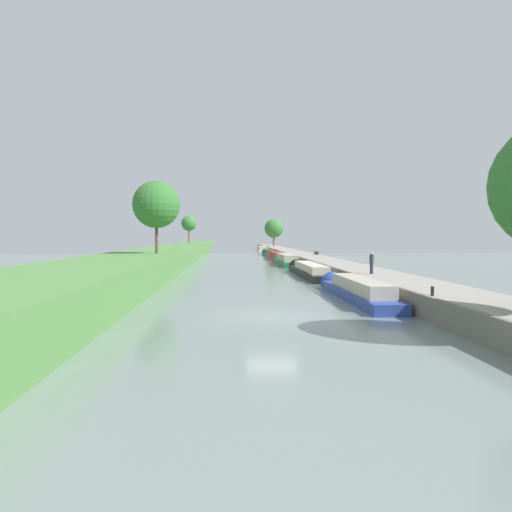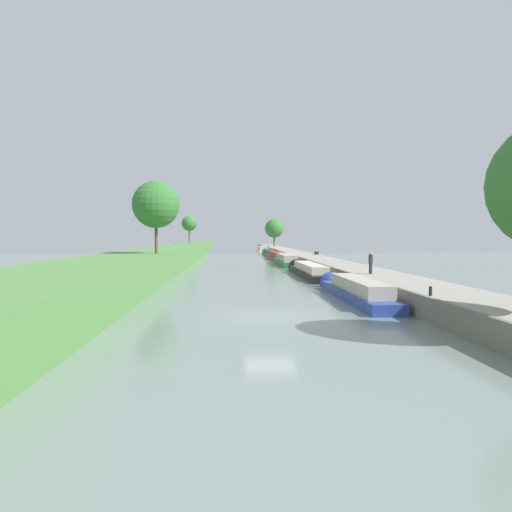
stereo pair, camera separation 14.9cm
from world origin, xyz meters
name	(u,v)px [view 1 (the left image)]	position (x,y,z in m)	size (l,w,h in m)	color
ground_plane	(272,316)	(0.00, 0.00, 0.00)	(160.00, 160.00, 0.00)	slate
left_grassy_bank	(40,296)	(-11.24, 0.00, 1.09)	(7.87, 260.00, 2.18)	#518442
right_towpath	(456,303)	(9.37, 0.00, 0.56)	(4.14, 260.00, 1.12)	gray
stone_quay	(414,303)	(7.18, 0.00, 0.59)	(0.25, 260.00, 1.17)	#6B665B
narrowboat_blue	(355,290)	(5.87, 6.23, 0.56)	(1.85, 13.72, 1.95)	#283D93
narrowboat_black	(308,270)	(5.74, 23.30, 0.53)	(1.92, 16.64, 1.90)	black
narrowboat_green	(286,260)	(5.56, 40.72, 0.60)	(2.15, 14.50, 2.18)	#1E6033
narrowboat_red	(276,256)	(5.74, 55.07, 0.51)	(2.07, 13.72, 1.97)	maroon
narrowboat_teal	(268,253)	(5.73, 70.96, 0.48)	(1.87, 15.94, 1.78)	#195B60
narrowboat_cream	(262,250)	(5.60, 88.64, 0.56)	(2.19, 15.78, 2.13)	beige
tree_rightbank_midnear	(274,228)	(9.76, 101.84, 5.87)	(5.03, 5.03, 7.28)	brown
tree_leftbank_downstream	(156,205)	(-9.47, 24.86, 7.11)	(4.76, 4.76, 7.32)	brown
tree_leftbank_upstream	(189,223)	(-11.09, 81.77, 6.65)	(3.39, 3.39, 6.19)	brown
person_walking	(372,262)	(8.57, 11.59, 1.99)	(0.34, 0.34, 1.66)	#282D42
mooring_bollard_near	(432,291)	(7.61, -1.16, 1.35)	(0.16, 0.16, 0.45)	black
mooring_bollard_far	(268,246)	(7.61, 95.50, 1.35)	(0.16, 0.16, 0.45)	black
park_bench	(317,252)	(10.99, 46.79, 1.47)	(0.44, 1.50, 0.47)	#333338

